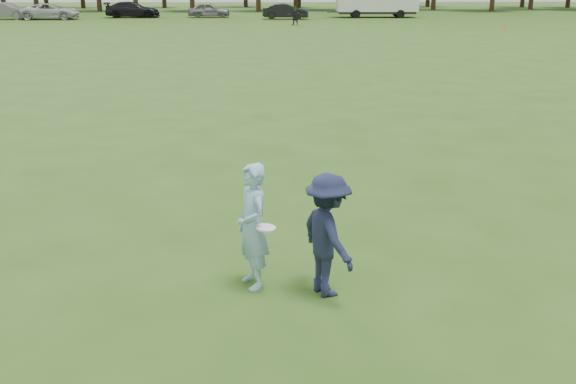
{
  "coord_description": "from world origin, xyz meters",
  "views": [
    {
      "loc": [
        0.05,
        -8.53,
        4.2
      ],
      "look_at": [
        0.26,
        1.0,
        1.1
      ],
      "focal_mm": 42.0,
      "sensor_mm": 36.0,
      "label": 1
    }
  ],
  "objects_px": {
    "defender": "(328,235)",
    "player_far_d": "(295,16)",
    "car_d": "(133,10)",
    "thrower": "(252,226)",
    "car_b": "(6,11)",
    "car_c": "(51,11)",
    "car_e": "(209,10)",
    "car_f": "(286,11)",
    "field_cone": "(504,28)"
  },
  "relations": [
    {
      "from": "defender",
      "to": "player_far_d",
      "type": "height_order",
      "value": "defender"
    },
    {
      "from": "car_d",
      "to": "thrower",
      "type": "bearing_deg",
      "value": -170.33
    },
    {
      "from": "player_far_d",
      "to": "car_b",
      "type": "distance_m",
      "value": 28.85
    },
    {
      "from": "car_c",
      "to": "car_e",
      "type": "distance_m",
      "value": 15.14
    },
    {
      "from": "defender",
      "to": "car_f",
      "type": "relative_size",
      "value": 0.39
    },
    {
      "from": "defender",
      "to": "field_cone",
      "type": "xyz_separation_m",
      "value": [
        17.34,
        45.0,
        -0.71
      ]
    },
    {
      "from": "car_d",
      "to": "car_e",
      "type": "relative_size",
      "value": 1.28
    },
    {
      "from": "car_b",
      "to": "car_c",
      "type": "distance_m",
      "value": 4.41
    },
    {
      "from": "field_cone",
      "to": "car_e",
      "type": "bearing_deg",
      "value": 146.14
    },
    {
      "from": "thrower",
      "to": "car_e",
      "type": "relative_size",
      "value": 0.43
    },
    {
      "from": "car_b",
      "to": "car_f",
      "type": "relative_size",
      "value": 1.08
    },
    {
      "from": "defender",
      "to": "player_far_d",
      "type": "bearing_deg",
      "value": -26.48
    },
    {
      "from": "thrower",
      "to": "car_f",
      "type": "xyz_separation_m",
      "value": [
        1.57,
        58.47,
        -0.17
      ]
    },
    {
      "from": "car_b",
      "to": "car_f",
      "type": "xyz_separation_m",
      "value": [
        26.95,
        -0.37,
        -0.06
      ]
    },
    {
      "from": "car_b",
      "to": "player_far_d",
      "type": "bearing_deg",
      "value": -102.46
    },
    {
      "from": "defender",
      "to": "player_far_d",
      "type": "distance_m",
      "value": 50.73
    },
    {
      "from": "player_far_d",
      "to": "field_cone",
      "type": "xyz_separation_m",
      "value": [
        16.14,
        -5.71,
        -0.63
      ]
    },
    {
      "from": "thrower",
      "to": "car_d",
      "type": "xyz_separation_m",
      "value": [
        -13.67,
        61.04,
        -0.12
      ]
    },
    {
      "from": "car_e",
      "to": "car_c",
      "type": "bearing_deg",
      "value": 97.15
    },
    {
      "from": "thrower",
      "to": "car_d",
      "type": "relative_size",
      "value": 0.33
    },
    {
      "from": "car_c",
      "to": "car_f",
      "type": "height_order",
      "value": "car_c"
    },
    {
      "from": "thrower",
      "to": "defender",
      "type": "distance_m",
      "value": 1.05
    },
    {
      "from": "defender",
      "to": "car_c",
      "type": "xyz_separation_m",
      "value": [
        -22.0,
        58.73,
        -0.1
      ]
    },
    {
      "from": "car_e",
      "to": "car_d",
      "type": "bearing_deg",
      "value": 87.7
    },
    {
      "from": "defender",
      "to": "car_f",
      "type": "xyz_separation_m",
      "value": [
        0.55,
        58.73,
        -0.13
      ]
    },
    {
      "from": "car_d",
      "to": "field_cone",
      "type": "distance_m",
      "value": 35.95
    },
    {
      "from": "car_f",
      "to": "defender",
      "type": "bearing_deg",
      "value": -176.51
    },
    {
      "from": "player_far_d",
      "to": "field_cone",
      "type": "bearing_deg",
      "value": -5.53
    },
    {
      "from": "car_e",
      "to": "car_f",
      "type": "xyz_separation_m",
      "value": [
        7.64,
        -2.66,
        0.01
      ]
    },
    {
      "from": "thrower",
      "to": "field_cone",
      "type": "xyz_separation_m",
      "value": [
        18.36,
        44.73,
        -0.74
      ]
    },
    {
      "from": "car_f",
      "to": "field_cone",
      "type": "relative_size",
      "value": 14.66
    },
    {
      "from": "thrower",
      "to": "car_c",
      "type": "relative_size",
      "value": 0.33
    },
    {
      "from": "car_c",
      "to": "field_cone",
      "type": "bearing_deg",
      "value": -111.11
    },
    {
      "from": "car_e",
      "to": "defender",
      "type": "bearing_deg",
      "value": -176.4
    },
    {
      "from": "player_far_d",
      "to": "car_d",
      "type": "height_order",
      "value": "player_far_d"
    },
    {
      "from": "car_b",
      "to": "field_cone",
      "type": "bearing_deg",
      "value": -103.43
    },
    {
      "from": "car_d",
      "to": "car_f",
      "type": "xyz_separation_m",
      "value": [
        15.24,
        -2.57,
        -0.05
      ]
    },
    {
      "from": "car_e",
      "to": "thrower",
      "type": "bearing_deg",
      "value": -177.32
    },
    {
      "from": "thrower",
      "to": "player_far_d",
      "type": "bearing_deg",
      "value": 154.04
    },
    {
      "from": "car_b",
      "to": "field_cone",
      "type": "xyz_separation_m",
      "value": [
        43.74,
        -14.1,
        -0.63
      ]
    },
    {
      "from": "player_far_d",
      "to": "field_cone",
      "type": "relative_size",
      "value": 5.19
    },
    {
      "from": "field_cone",
      "to": "car_b",
      "type": "bearing_deg",
      "value": 162.13
    },
    {
      "from": "player_far_d",
      "to": "car_e",
      "type": "distance_m",
      "value": 13.52
    },
    {
      "from": "car_f",
      "to": "player_far_d",
      "type": "bearing_deg",
      "value": -171.34
    },
    {
      "from": "car_b",
      "to": "field_cone",
      "type": "relative_size",
      "value": 15.79
    },
    {
      "from": "thrower",
      "to": "car_c",
      "type": "height_order",
      "value": "thrower"
    },
    {
      "from": "thrower",
      "to": "car_f",
      "type": "distance_m",
      "value": 58.49
    },
    {
      "from": "defender",
      "to": "player_far_d",
      "type": "relative_size",
      "value": 1.1
    },
    {
      "from": "player_far_d",
      "to": "car_f",
      "type": "distance_m",
      "value": 8.04
    },
    {
      "from": "car_b",
      "to": "field_cone",
      "type": "distance_m",
      "value": 45.96
    }
  ]
}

